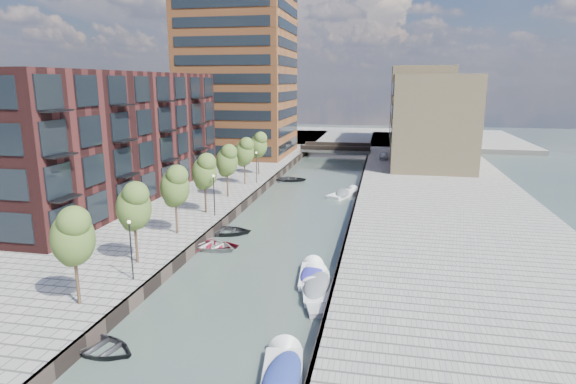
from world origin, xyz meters
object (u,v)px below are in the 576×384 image
(tree_0, at_px, (72,235))
(tree_6, at_px, (258,144))
(car, at_px, (384,156))
(motorboat_0, at_px, (283,375))
(tree_4, at_px, (227,160))
(sloop_4, at_px, (290,181))
(motorboat_3, at_px, (312,274))
(tree_1, at_px, (134,205))
(motorboat_4, at_px, (344,194))
(motorboat_1, at_px, (317,285))
(motorboat_2, at_px, (315,298))
(tree_5, at_px, (244,151))
(sloop_2, at_px, (212,249))
(sloop_3, at_px, (209,249))
(tree_2, at_px, (175,185))
(tree_3, at_px, (204,171))
(bridge, at_px, (336,149))
(sloop_0, at_px, (99,351))
(sloop_1, at_px, (224,234))

(tree_0, distance_m, tree_6, 42.00)
(car, bearing_deg, motorboat_0, -94.92)
(tree_0, height_order, tree_4, same)
(sloop_4, relative_size, motorboat_3, 0.95)
(tree_1, xyz_separation_m, motorboat_4, (12.84, 28.28, -5.09))
(tree_0, distance_m, car, 62.22)
(motorboat_1, xyz_separation_m, motorboat_2, (0.14, -1.73, -0.14))
(tree_4, height_order, motorboat_3, tree_4)
(motorboat_0, relative_size, motorboat_4, 1.02)
(motorboat_4, bearing_deg, tree_0, -110.00)
(tree_0, relative_size, tree_5, 1.00)
(sloop_2, relative_size, sloop_4, 0.98)
(tree_1, bearing_deg, sloop_3, 63.89)
(motorboat_2, bearing_deg, car, 85.77)
(tree_2, relative_size, motorboat_1, 1.02)
(sloop_3, relative_size, motorboat_3, 1.04)
(tree_3, distance_m, motorboat_0, 28.26)
(tree_5, height_order, motorboat_2, tree_5)
(tree_0, xyz_separation_m, motorboat_4, (12.84, 35.28, -5.09))
(tree_1, bearing_deg, sloop_2, 62.08)
(tree_4, height_order, sloop_2, tree_4)
(tree_3, xyz_separation_m, sloop_2, (3.40, -7.57, -5.31))
(tree_0, bearing_deg, tree_3, 90.00)
(sloop_4, relative_size, car, 1.35)
(sloop_3, bearing_deg, motorboat_2, -112.14)
(bridge, height_order, sloop_0, bridge)
(motorboat_2, bearing_deg, tree_3, 130.85)
(bridge, xyz_separation_m, tree_2, (-8.50, -54.00, 3.92))
(sloop_1, bearing_deg, tree_4, 9.52)
(tree_3, relative_size, motorboat_3, 1.19)
(tree_3, distance_m, motorboat_1, 19.87)
(motorboat_4, bearing_deg, motorboat_3, -90.32)
(tree_4, bearing_deg, tree_5, 90.00)
(motorboat_3, bearing_deg, tree_1, -170.67)
(motorboat_1, bearing_deg, sloop_2, 147.74)
(motorboat_3, bearing_deg, tree_4, 123.87)
(sloop_3, distance_m, motorboat_3, 10.49)
(tree_4, relative_size, motorboat_4, 1.08)
(sloop_3, bearing_deg, tree_6, 21.47)
(motorboat_0, distance_m, motorboat_1, 10.65)
(sloop_2, bearing_deg, sloop_0, 170.26)
(tree_2, height_order, tree_4, same)
(tree_5, bearing_deg, motorboat_4, 1.27)
(tree_5, distance_m, motorboat_4, 13.82)
(motorboat_1, bearing_deg, bridge, 94.53)
(motorboat_4, bearing_deg, motorboat_0, -89.53)
(tree_6, xyz_separation_m, motorboat_3, (12.69, -32.92, -5.11))
(sloop_1, bearing_deg, sloop_0, 173.02)
(tree_3, relative_size, tree_4, 1.00)
(motorboat_0, height_order, motorboat_4, motorboat_0)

